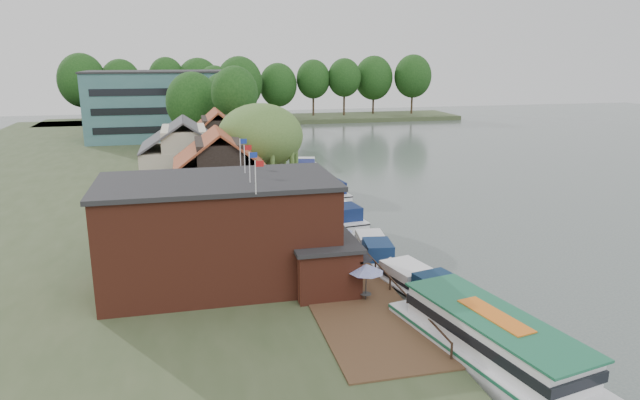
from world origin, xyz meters
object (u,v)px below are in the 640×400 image
umbrella_0 (366,282)px  cruiser_2 (340,212)px  swan (455,362)px  cruiser_0 (422,286)px  cruiser_4 (306,168)px  umbrella_3 (337,240)px  umbrella_1 (350,266)px  cottage_b (185,159)px  umbrella_5 (311,219)px  umbrella_4 (328,232)px  cottage_a (219,177)px  hotel_block (160,105)px  willow (261,155)px  umbrella_2 (347,259)px  tour_boat (503,351)px  cruiser_1 (374,248)px  cottage_c (218,145)px  cruiser_3 (327,188)px  pub (249,230)px

umbrella_0 → cruiser_2: bearing=79.3°
umbrella_0 → swan: size_ratio=5.40×
cruiser_0 → cruiser_4: (0.87, 41.11, 0.02)m
umbrella_3 → swan: umbrella_3 is taller
umbrella_1 → cruiser_4: bearing=82.4°
cottage_b → cruiser_0: cottage_b is taller
umbrella_0 → umbrella_5: (-0.29, 14.55, 0.00)m
umbrella_1 → cruiser_2: size_ratio=0.25×
umbrella_1 → umbrella_4: size_ratio=1.00×
cottage_b → cottage_a: bearing=-73.3°
hotel_block → cruiser_2: bearing=-71.8°
umbrella_0 → cruiser_4: 42.15m
umbrella_4 → cruiser_2: bearing=69.2°
willow → umbrella_2: (3.17, -20.83, -3.93)m
hotel_block → umbrella_2: hotel_block is taller
cottage_b → tour_boat: (15.12, -38.77, -3.58)m
cruiser_1 → umbrella_4: bearing=166.7°
cottage_a → umbrella_2: size_ratio=3.62×
cottage_c → swan: cottage_c is taller
cottage_c → tour_boat: (11.12, -47.77, -3.58)m
cottage_a → swan: cottage_a is taller
umbrella_2 → umbrella_0: bearing=-89.7°
cruiser_4 → umbrella_2: bearing=-85.7°
umbrella_0 → umbrella_4: same height
umbrella_4 → cruiser_0: (3.93, -9.70, -1.00)m
umbrella_1 → cruiser_1: 7.46m
umbrella_3 → tour_boat: bearing=-76.8°
umbrella_3 → cruiser_3: bearing=78.1°
cottage_b → umbrella_0: bearing=-70.4°
umbrella_1 → tour_boat: bearing=-67.9°
cottage_a → umbrella_1: cottage_a is taller
cottage_c → cruiser_1: cottage_c is taller
tour_boat → swan: tour_boat is taller
hotel_block → cottage_a: (7.00, -56.00, -1.90)m
cottage_c → cruiser_3: cottage_c is taller
willow → umbrella_0: 25.55m
pub → umbrella_3: (7.10, 3.41, -2.36)m
umbrella_1 → umbrella_3: size_ratio=0.97×
umbrella_0 → umbrella_2: same height
hotel_block → cruiser_2: (18.46, -56.13, -6.01)m
umbrella_3 → umbrella_4: size_ratio=1.03×
tour_boat → cruiser_3: bearing=77.6°
hotel_block → umbrella_0: bearing=-79.1°
willow → swan: (6.00, -31.92, -5.99)m
cruiser_1 → tour_boat: 17.86m
cottage_a → cruiser_1: 16.25m
hotel_block → cruiser_3: bearing=-66.7°
umbrella_4 → cruiser_1: size_ratio=0.26×
pub → tour_boat: 17.95m
cruiser_1 → cruiser_4: 32.76m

